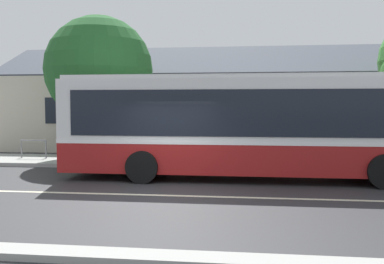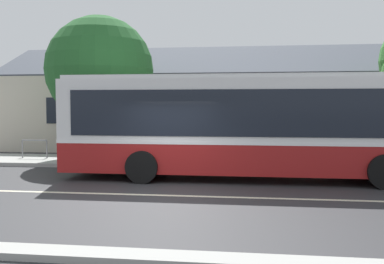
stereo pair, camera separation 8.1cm
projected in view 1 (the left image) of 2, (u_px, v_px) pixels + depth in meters
The scene contains 9 objects.
ground_plane at pixel (160, 195), 11.29m from camera, with size 300.00×300.00×0.00m, color #2D2D30.
sidewalk_far at pixel (189, 163), 17.22m from camera, with size 60.00×3.00×0.15m, color #9E9E99.
curb_near at pixel (99, 256), 6.58m from camera, with size 60.00×0.50×0.12m, color #9E9E99.
lane_divider_stripe at pixel (160, 195), 11.29m from camera, with size 60.00×0.16×0.01m, color beige.
community_building at pixel (218, 111), 24.50m from camera, with size 23.01×8.39×6.74m.
transit_bus at pixel (252, 124), 13.75m from camera, with size 12.17×2.79×3.32m.
bench_by_building at pixel (116, 151), 16.97m from camera, with size 1.58×0.51×0.94m.
street_tree_secondary at pixel (99, 70), 18.42m from camera, with size 4.62×4.62×6.23m.
bike_rack at pixel (34, 145), 18.13m from camera, with size 1.16×0.06×0.78m.
Camera 1 is at (2.22, -10.97, 2.37)m, focal length 40.00 mm.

